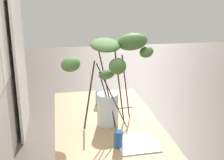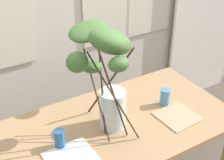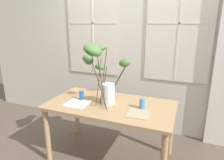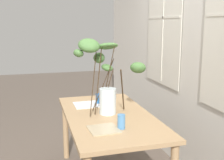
{
  "view_description": "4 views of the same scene",
  "coord_description": "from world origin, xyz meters",
  "views": [
    {
      "loc": [
        -2.18,
        0.36,
        1.8
      ],
      "look_at": [
        -0.04,
        -0.03,
        1.12
      ],
      "focal_mm": 48.4,
      "sensor_mm": 36.0,
      "label": 1
    },
    {
      "loc": [
        -0.84,
        -1.36,
        2.05
      ],
      "look_at": [
        -0.01,
        0.05,
        1.06
      ],
      "focal_mm": 50.72,
      "sensor_mm": 36.0,
      "label": 2
    },
    {
      "loc": [
        0.85,
        -2.09,
        1.71
      ],
      "look_at": [
        0.02,
        0.01,
        1.06
      ],
      "focal_mm": 31.76,
      "sensor_mm": 36.0,
      "label": 3
    },
    {
      "loc": [
        2.57,
        -0.69,
        1.64
      ],
      "look_at": [
        0.02,
        0.03,
        1.1
      ],
      "focal_mm": 45.17,
      "sensor_mm": 36.0,
      "label": 4
    }
  ],
  "objects": [
    {
      "name": "drinking_glass_blue_right",
      "position": [
        0.4,
        0.01,
        0.82
      ],
      "size": [
        0.07,
        0.07,
        0.12
      ],
      "primitive_type": "cylinder",
      "color": "#4C84BC",
      "rests_on": "dining_table"
    },
    {
      "name": "plate_square_left",
      "position": [
        -0.38,
        -0.15,
        0.76
      ],
      "size": [
        0.28,
        0.28,
        0.01
      ],
      "primitive_type": "cube",
      "rotation": [
        0.0,
        0.0,
        0.03
      ],
      "color": "white",
      "rests_on": "dining_table"
    },
    {
      "name": "vase_with_branches",
      "position": [
        -0.08,
        -0.02,
        1.16
      ],
      "size": [
        0.53,
        0.71,
        0.78
      ],
      "color": "silver",
      "rests_on": "dining_table"
    },
    {
      "name": "ground",
      "position": [
        0.0,
        0.0,
        0.0
      ],
      "size": [
        14.0,
        14.0,
        0.0
      ],
      "primitive_type": "plane",
      "color": "brown"
    },
    {
      "name": "dining_table",
      "position": [
        0.0,
        0.0,
        0.66
      ],
      "size": [
        1.55,
        0.83,
        0.75
      ],
      "color": "tan",
      "rests_on": "ground"
    },
    {
      "name": "drinking_glass_blue_left",
      "position": [
        -0.39,
        -0.01,
        0.81
      ],
      "size": [
        0.06,
        0.06,
        0.12
      ],
      "primitive_type": "cylinder",
      "color": "#235693",
      "rests_on": "dining_table"
    },
    {
      "name": "plate_square_right",
      "position": [
        0.38,
        -0.15,
        0.76
      ],
      "size": [
        0.26,
        0.26,
        0.01
      ],
      "primitive_type": "cube",
      "rotation": [
        0.0,
        0.0,
        0.06
      ],
      "color": "tan",
      "rests_on": "dining_table"
    },
    {
      "name": "back_wall_with_windows",
      "position": [
        -0.0,
        0.95,
        1.36
      ],
      "size": [
        5.83,
        0.14,
        2.71
      ],
      "color": "beige",
      "rests_on": "ground"
    }
  ]
}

